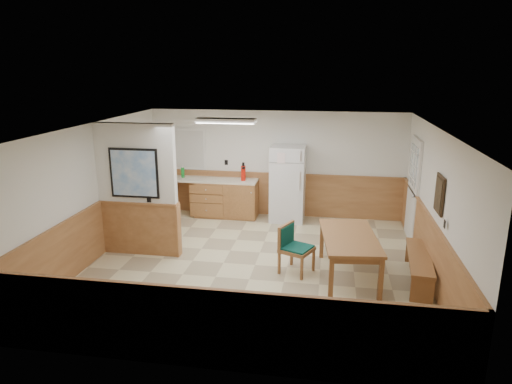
% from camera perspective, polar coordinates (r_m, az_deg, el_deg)
% --- Properties ---
extents(ground, '(6.00, 6.00, 0.00)m').
position_cam_1_polar(ground, '(8.37, -0.13, -9.11)').
color(ground, beige).
rests_on(ground, ground).
extents(ceiling, '(6.00, 6.00, 0.02)m').
position_cam_1_polar(ceiling, '(7.68, -0.14, 8.13)').
color(ceiling, silver).
rests_on(ceiling, back_wall).
extents(back_wall, '(6.00, 0.02, 2.50)m').
position_cam_1_polar(back_wall, '(10.82, 2.49, 3.52)').
color(back_wall, white).
rests_on(back_wall, ground).
extents(right_wall, '(0.02, 6.00, 2.50)m').
position_cam_1_polar(right_wall, '(8.02, 21.52, -1.78)').
color(right_wall, white).
rests_on(right_wall, ground).
extents(left_wall, '(0.02, 6.00, 2.50)m').
position_cam_1_polar(left_wall, '(8.91, -19.52, 0.06)').
color(left_wall, white).
rests_on(left_wall, ground).
extents(wainscot_back, '(6.00, 0.04, 1.00)m').
position_cam_1_polar(wainscot_back, '(10.98, 2.44, -0.34)').
color(wainscot_back, '#B07A46').
rests_on(wainscot_back, ground).
extents(wainscot_right, '(0.04, 6.00, 1.00)m').
position_cam_1_polar(wainscot_right, '(8.26, 20.88, -6.75)').
color(wainscot_right, '#B07A46').
rests_on(wainscot_right, ground).
extents(wainscot_left, '(0.04, 6.00, 1.00)m').
position_cam_1_polar(wainscot_left, '(9.12, -18.99, -4.49)').
color(wainscot_left, '#B07A46').
rests_on(wainscot_left, ground).
extents(partition_wall, '(1.50, 0.20, 2.50)m').
position_cam_1_polar(partition_wall, '(8.76, -14.60, 0.07)').
color(partition_wall, white).
rests_on(partition_wall, ground).
extents(kitchen_counter, '(2.20, 0.61, 1.00)m').
position_cam_1_polar(kitchen_counter, '(10.91, -4.07, -0.67)').
color(kitchen_counter, '#A3683A').
rests_on(kitchen_counter, ground).
extents(exterior_door, '(0.07, 1.02, 2.15)m').
position_cam_1_polar(exterior_door, '(9.87, 19.02, 0.33)').
color(exterior_door, white).
rests_on(exterior_door, ground).
extents(kitchen_window, '(0.80, 0.04, 1.00)m').
position_cam_1_polar(kitchen_window, '(11.18, -8.30, 5.33)').
color(kitchen_window, white).
rests_on(kitchen_window, back_wall).
extents(wall_painting, '(0.04, 0.50, 0.60)m').
position_cam_1_polar(wall_painting, '(7.65, 21.93, -0.27)').
color(wall_painting, '#312213').
rests_on(wall_painting, right_wall).
extents(fluorescent_fixture, '(1.20, 0.30, 0.09)m').
position_cam_1_polar(fluorescent_fixture, '(9.11, -3.80, 8.89)').
color(fluorescent_fixture, white).
rests_on(fluorescent_fixture, ceiling).
extents(refrigerator, '(0.78, 0.73, 1.75)m').
position_cam_1_polar(refrigerator, '(10.51, 3.99, 1.05)').
color(refrigerator, white).
rests_on(refrigerator, ground).
extents(dining_table, '(1.06, 1.82, 0.75)m').
position_cam_1_polar(dining_table, '(7.83, 11.57, -5.99)').
color(dining_table, '#9E693A').
rests_on(dining_table, ground).
extents(dining_bench, '(0.52, 1.67, 0.45)m').
position_cam_1_polar(dining_bench, '(8.13, 19.73, -8.16)').
color(dining_bench, '#9E693A').
rests_on(dining_bench, ground).
extents(dining_chair, '(0.83, 0.71, 0.85)m').
position_cam_1_polar(dining_chair, '(7.98, 4.53, -6.57)').
color(dining_chair, '#9E693A').
rests_on(dining_chair, ground).
extents(fire_extinguisher, '(0.13, 0.13, 0.43)m').
position_cam_1_polar(fire_extinguisher, '(10.63, -1.60, 2.43)').
color(fire_extinguisher, red).
rests_on(fire_extinguisher, kitchen_counter).
extents(soap_bottle, '(0.10, 0.10, 0.24)m').
position_cam_1_polar(soap_bottle, '(11.07, -9.14, 2.41)').
color(soap_bottle, '#198C2D').
rests_on(soap_bottle, kitchen_counter).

